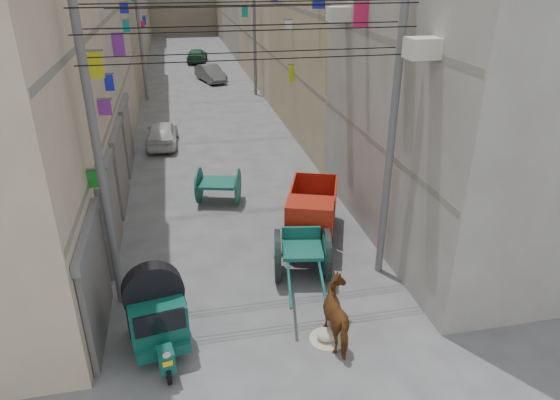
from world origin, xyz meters
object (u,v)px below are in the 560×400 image
object	(u,v)px
tonga_cart	(302,254)
horse	(341,315)
distant_car_green	(197,56)
distant_car_grey	(211,73)
second_cart	(218,185)
auto_rickshaw	(156,311)
feed_sack	(328,335)
distant_car_white	(162,133)
mini_truck	(311,219)

from	to	relation	value
tonga_cart	horse	world-z (taller)	tonga_cart
distant_car_green	distant_car_grey	bearing A→B (deg)	102.40
horse	tonga_cart	bearing A→B (deg)	-85.90
tonga_cart	second_cart	bearing A→B (deg)	118.79
auto_rickshaw	tonga_cart	bearing A→B (deg)	17.92
auto_rickshaw	horse	xyz separation A→B (m)	(4.18, -0.67, -0.29)
tonga_cart	second_cart	xyz separation A→B (m)	(-1.81, 5.41, -0.05)
tonga_cart	feed_sack	bearing A→B (deg)	-80.31
tonga_cart	second_cart	size ratio (longest dim) A/B	1.88
tonga_cart	distant_car_grey	bearing A→B (deg)	101.11
distant_car_white	distant_car_grey	size ratio (longest dim) A/B	0.96
mini_truck	distant_car_grey	world-z (taller)	mini_truck
horse	distant_car_green	size ratio (longest dim) A/B	0.42
horse	distant_car_green	xyz separation A→B (m)	(-1.14, 37.94, -0.12)
second_cart	distant_car_white	bearing A→B (deg)	121.38
mini_truck	feed_sack	world-z (taller)	mini_truck
auto_rickshaw	distant_car_grey	size ratio (longest dim) A/B	0.66
second_cart	feed_sack	size ratio (longest dim) A/B	3.37
mini_truck	distant_car_green	bearing A→B (deg)	112.45
mini_truck	tonga_cart	bearing A→B (deg)	-92.73
feed_sack	distant_car_green	size ratio (longest dim) A/B	0.14
auto_rickshaw	distant_car_white	distance (m)	14.54
horse	distant_car_white	distance (m)	15.75
auto_rickshaw	distant_car_grey	world-z (taller)	auto_rickshaw
feed_sack	distant_car_grey	xyz separation A→B (m)	(-0.34, 29.34, 0.47)
distant_car_green	feed_sack	bearing A→B (deg)	100.24
distant_car_white	distant_car_green	xyz separation A→B (m)	(2.99, 22.74, -0.03)
auto_rickshaw	mini_truck	size ratio (longest dim) A/B	0.70
auto_rickshaw	distant_car_green	bearing A→B (deg)	75.93
mini_truck	distant_car_white	xyz separation A→B (m)	(-4.63, 10.67, -0.26)
feed_sack	horse	size ratio (longest dim) A/B	0.33
auto_rickshaw	distant_car_grey	distance (m)	28.95
distant_car_white	distant_car_grey	xyz separation A→B (m)	(3.50, 14.19, 0.01)
distant_car_white	distant_car_green	distance (m)	22.94
tonga_cart	auto_rickshaw	bearing A→B (deg)	-142.36
second_cart	horse	distance (m)	8.37
tonga_cart	mini_truck	distance (m)	1.99
distant_car_white	distant_car_green	world-z (taller)	distant_car_white
distant_car_grey	horse	bearing A→B (deg)	-105.37
mini_truck	distant_car_green	size ratio (longest dim) A/B	0.88
tonga_cart	distant_car_grey	size ratio (longest dim) A/B	0.92
mini_truck	distant_car_green	distance (m)	33.45
distant_car_green	mini_truck	bearing A→B (deg)	101.76
mini_truck	distant_car_grey	size ratio (longest dim) A/B	0.94
tonga_cart	mini_truck	world-z (taller)	mini_truck
tonga_cart	mini_truck	xyz separation A→B (m)	(0.76, 1.84, 0.09)
second_cart	distant_car_white	size ratio (longest dim) A/B	0.51
auto_rickshaw	distant_car_green	distance (m)	37.40
tonga_cart	distant_car_green	xyz separation A→B (m)	(-0.88, 35.25, -0.19)
auto_rickshaw	mini_truck	xyz separation A→B (m)	(4.68, 3.86, -0.13)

